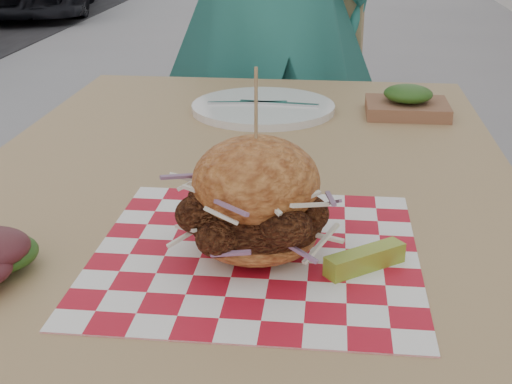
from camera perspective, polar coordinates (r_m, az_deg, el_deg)
patio_table at (r=1.07m, az=-1.21°, el=-2.41°), size 0.80×1.20×0.75m
patio_chair at (r=2.05m, az=2.93°, el=6.16°), size 0.49×0.50×0.95m
paper_liner at (r=0.80m, az=-0.00°, el=-4.90°), size 0.36×0.36×0.00m
sandwich at (r=0.78m, az=-0.00°, el=-1.01°), size 0.18×0.18×0.21m
pickle_spear at (r=0.77m, az=8.71°, el=-5.35°), size 0.09×0.08×0.02m
place_setting at (r=1.35m, az=0.58°, el=6.78°), size 0.27×0.27×0.02m
kraft_tray at (r=1.36m, az=12.02°, el=6.98°), size 0.15×0.12×0.06m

